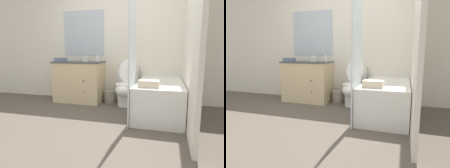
# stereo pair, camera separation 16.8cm
# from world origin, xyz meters

# --- Properties ---
(ground_plane) EXTENTS (14.00, 14.00, 0.00)m
(ground_plane) POSITION_xyz_m (0.00, 0.00, 0.00)
(ground_plane) COLOR brown
(wall_back) EXTENTS (8.00, 0.06, 2.50)m
(wall_back) POSITION_xyz_m (-0.01, 1.67, 1.25)
(wall_back) COLOR silver
(wall_back) RESTS_ON ground_plane
(wall_right) EXTENTS (0.05, 2.64, 2.50)m
(wall_right) POSITION_xyz_m (1.28, 0.82, 1.25)
(wall_right) COLOR silver
(wall_right) RESTS_ON ground_plane
(vanity_cabinet) EXTENTS (0.98, 0.59, 0.84)m
(vanity_cabinet) POSITION_xyz_m (-0.77, 1.37, 0.43)
(vanity_cabinet) COLOR beige
(vanity_cabinet) RESTS_ON ground_plane
(sink_faucet) EXTENTS (0.14, 0.12, 0.12)m
(sink_faucet) POSITION_xyz_m (-0.77, 1.57, 0.87)
(sink_faucet) COLOR silver
(sink_faucet) RESTS_ON vanity_cabinet
(toilet) EXTENTS (0.41, 0.68, 0.88)m
(toilet) POSITION_xyz_m (0.24, 1.29, 0.35)
(toilet) COLOR white
(toilet) RESTS_ON ground_plane
(bathtub) EXTENTS (0.73, 1.49, 0.55)m
(bathtub) POSITION_xyz_m (0.88, 0.90, 0.28)
(bathtub) COLOR white
(bathtub) RESTS_ON ground_plane
(shower_curtain) EXTENTS (0.01, 0.56, 1.99)m
(shower_curtain) POSITION_xyz_m (0.51, 0.39, 1.00)
(shower_curtain) COLOR silver
(shower_curtain) RESTS_ON ground_plane
(wastebasket) EXTENTS (0.24, 0.24, 0.24)m
(wastebasket) POSITION_xyz_m (-0.13, 1.44, 0.12)
(wastebasket) COLOR gray
(wastebasket) RESTS_ON ground_plane
(tissue_box) EXTENTS (0.12, 0.11, 0.12)m
(tissue_box) POSITION_xyz_m (-0.63, 1.39, 0.88)
(tissue_box) COLOR silver
(tissue_box) RESTS_ON vanity_cabinet
(soap_dispenser) EXTENTS (0.06, 0.06, 0.15)m
(soap_dispenser) POSITION_xyz_m (-0.39, 1.44, 0.90)
(soap_dispenser) COLOR white
(soap_dispenser) RESTS_ON vanity_cabinet
(hand_towel_folded) EXTENTS (0.21, 0.18, 0.07)m
(hand_towel_folded) POSITION_xyz_m (-1.11, 1.24, 0.87)
(hand_towel_folded) COLOR slate
(hand_towel_folded) RESTS_ON vanity_cabinet
(bath_towel_folded) EXTENTS (0.28, 0.20, 0.10)m
(bath_towel_folded) POSITION_xyz_m (0.75, 0.37, 0.59)
(bath_towel_folded) COLOR beige
(bath_towel_folded) RESTS_ON bathtub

